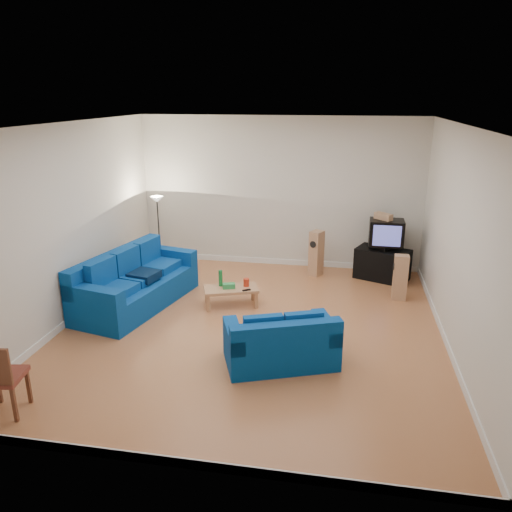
% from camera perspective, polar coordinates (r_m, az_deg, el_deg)
% --- Properties ---
extents(room, '(6.01, 6.51, 3.21)m').
position_cam_1_polar(room, '(7.60, -0.53, 2.26)').
color(room, brown).
rests_on(room, ground).
extents(sofa_three_seat, '(1.60, 2.66, 0.96)m').
position_cam_1_polar(sofa_three_seat, '(9.15, -13.79, -3.33)').
color(sofa_three_seat, navy).
rests_on(sofa_three_seat, ground).
extents(sofa_loveseat, '(1.71, 1.33, 0.76)m').
position_cam_1_polar(sofa_loveseat, '(7.04, 2.92, -10.19)').
color(sofa_loveseat, navy).
rests_on(sofa_loveseat, ground).
extents(coffee_table, '(1.05, 0.76, 0.34)m').
position_cam_1_polar(coffee_table, '(8.88, -2.87, -3.95)').
color(coffee_table, tan).
rests_on(coffee_table, ground).
extents(bottle, '(0.08, 0.08, 0.29)m').
position_cam_1_polar(bottle, '(8.90, -4.07, -2.54)').
color(bottle, '#197233').
rests_on(bottle, coffee_table).
extents(tissue_box, '(0.24, 0.18, 0.09)m').
position_cam_1_polar(tissue_box, '(8.82, -3.12, -3.42)').
color(tissue_box, green).
rests_on(tissue_box, coffee_table).
extents(red_canister, '(0.11, 0.11, 0.14)m').
position_cam_1_polar(red_canister, '(8.89, -1.12, -3.03)').
color(red_canister, red).
rests_on(red_canister, coffee_table).
extents(remote, '(0.15, 0.12, 0.02)m').
position_cam_1_polar(remote, '(8.72, -1.10, -3.91)').
color(remote, black).
rests_on(remote, coffee_table).
extents(tv_stand, '(1.17, 0.93, 0.63)m').
position_cam_1_polar(tv_stand, '(10.46, 14.24, -0.90)').
color(tv_stand, black).
rests_on(tv_stand, ground).
extents(av_receiver, '(0.50, 0.49, 0.09)m').
position_cam_1_polar(av_receiver, '(10.36, 14.12, 1.02)').
color(av_receiver, black).
rests_on(av_receiver, tv_stand).
extents(television, '(0.67, 0.52, 0.52)m').
position_cam_1_polar(television, '(10.28, 14.67, 2.60)').
color(television, black).
rests_on(television, av_receiver).
extents(centre_speaker, '(0.37, 0.36, 0.13)m').
position_cam_1_polar(centre_speaker, '(10.22, 14.36, 4.40)').
color(centre_speaker, tan).
rests_on(centre_speaker, television).
extents(speaker_left, '(0.32, 0.35, 0.94)m').
position_cam_1_polar(speaker_left, '(10.39, 6.90, 0.32)').
color(speaker_left, tan).
rests_on(speaker_left, ground).
extents(speaker_right, '(0.26, 0.20, 0.85)m').
position_cam_1_polar(speaker_right, '(9.47, 16.15, -2.37)').
color(speaker_right, tan).
rests_on(speaker_right, ground).
extents(floor_lamp, '(0.27, 0.27, 1.60)m').
position_cam_1_polar(floor_lamp, '(10.62, -11.19, 5.24)').
color(floor_lamp, black).
rests_on(floor_lamp, ground).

